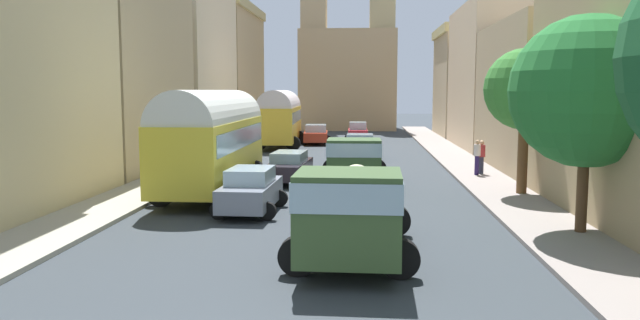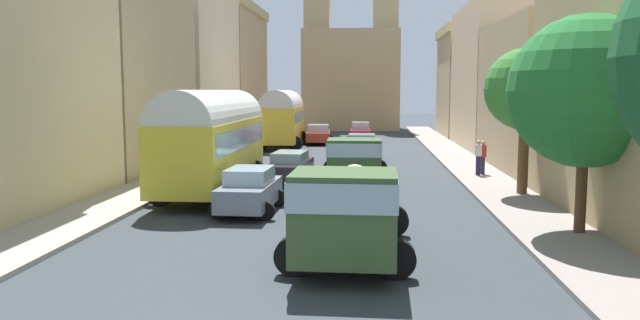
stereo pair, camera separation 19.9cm
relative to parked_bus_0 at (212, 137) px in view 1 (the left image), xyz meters
name	(u,v)px [view 1 (the left image)]	position (x,y,z in m)	size (l,w,h in m)	color
ground_plane	(333,165)	(4.36, 9.75, -2.29)	(154.00, 154.00, 0.00)	#33393F
sidewalk_left	(205,163)	(-2.89, 9.75, -2.22)	(2.50, 70.00, 0.14)	#A59F8D
sidewalk_right	(464,165)	(11.61, 9.75, -2.22)	(2.50, 70.00, 0.14)	gray
building_left_2	(111,77)	(-6.95, 6.88, 2.53)	(5.63, 10.98, 9.65)	tan
building_left_3	(180,58)	(-6.98, 19.17, 4.14)	(6.25, 11.75, 12.79)	beige
building_left_4	(228,70)	(-6.39, 32.07, 3.68)	(4.96, 13.30, 11.87)	tan
building_right_2	(541,97)	(15.17, 8.23, 1.52)	(4.61, 11.65, 7.63)	tan
building_right_3	(491,78)	(15.08, 20.52, 2.73)	(4.43, 12.26, 10.05)	beige
building_right_4	(465,82)	(15.14, 32.44, 2.60)	(5.01, 9.98, 9.72)	#C6AF89
distant_church	(348,71)	(4.36, 42.03, 3.90)	(10.08, 7.91, 18.17)	tan
parked_bus_0	(212,137)	(0.00, 0.00, 0.00)	(3.36, 9.51, 4.16)	gold
parked_bus_1	(280,116)	(-0.06, 20.57, 0.00)	(3.56, 9.19, 4.16)	yellow
cargo_truck_0	(351,211)	(5.79, -9.67, -1.04)	(3.25, 6.79, 2.40)	#375229
cargo_truck_1	(354,160)	(5.67, 2.16, -1.14)	(3.10, 6.60, 2.18)	#35522B
car_0	(360,147)	(5.86, 12.87, -1.53)	(2.41, 3.63, 1.52)	black
car_1	(358,132)	(5.60, 25.20, -1.49)	(2.15, 3.89, 1.62)	#BA2732
car_2	(251,190)	(2.27, -3.88, -1.52)	(2.24, 3.87, 1.54)	gray
car_3	(289,167)	(2.73, 3.16, -1.58)	(2.32, 4.27, 1.39)	#2A2129
car_4	(316,134)	(2.38, 23.20, -1.53)	(2.53, 4.23, 1.51)	#B2351F
pedestrian_0	(477,156)	(11.46, 5.21, -1.24)	(0.37, 0.37, 1.82)	#281C4F
pedestrian_1	(481,156)	(11.73, 5.59, -1.29)	(0.42, 0.42, 1.76)	#2D3143
roadside_tree_1	(587,92)	(12.26, -6.58, 1.82)	(4.27, 4.27, 6.25)	brown
roadside_tree_2	(525,90)	(12.26, 0.06, 1.86)	(3.14, 3.14, 5.76)	brown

